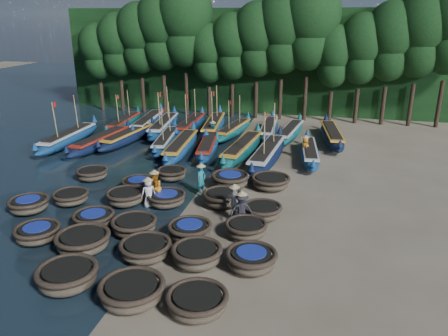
% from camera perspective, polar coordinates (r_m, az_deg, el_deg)
% --- Properties ---
extents(ground, '(120.00, 120.00, 0.00)m').
position_cam_1_polar(ground, '(23.82, -4.03, -3.95)').
color(ground, gray).
rests_on(ground, ground).
extents(foliage_wall, '(40.00, 3.00, 10.00)m').
position_cam_1_polar(foliage_wall, '(45.04, 4.90, 13.75)').
color(foliage_wall, black).
rests_on(foliage_wall, ground).
extents(coracle_2, '(2.56, 2.56, 0.84)m').
position_cam_1_polar(coracle_2, '(17.26, -19.76, -13.14)').
color(coracle_2, brown).
rests_on(coracle_2, ground).
extents(coracle_3, '(2.33, 2.33, 0.80)m').
position_cam_1_polar(coracle_3, '(15.90, -11.92, -15.46)').
color(coracle_3, brown).
rests_on(coracle_3, ground).
extents(coracle_4, '(2.29, 2.29, 0.73)m').
position_cam_1_polar(coracle_4, '(15.21, -3.51, -17.02)').
color(coracle_4, brown).
rests_on(coracle_4, ground).
extents(coracle_5, '(2.10, 2.10, 0.70)m').
position_cam_1_polar(coracle_5, '(20.98, -23.17, -7.76)').
color(coracle_5, brown).
rests_on(coracle_5, ground).
extents(coracle_6, '(2.47, 2.47, 0.81)m').
position_cam_1_polar(coracle_6, '(19.46, -17.93, -9.06)').
color(coracle_6, brown).
rests_on(coracle_6, ground).
extents(coracle_7, '(2.38, 2.38, 0.74)m').
position_cam_1_polar(coracle_7, '(18.34, -10.22, -10.35)').
color(coracle_7, brown).
rests_on(coracle_7, ground).
extents(coracle_8, '(2.18, 2.18, 0.82)m').
position_cam_1_polar(coracle_8, '(17.61, -3.56, -11.24)').
color(coracle_8, brown).
rests_on(coracle_8, ground).
extents(coracle_9, '(2.23, 2.23, 0.80)m').
position_cam_1_polar(coracle_9, '(17.34, 3.59, -11.79)').
color(coracle_9, brown).
rests_on(coracle_9, ground).
extents(coracle_10, '(2.42, 2.42, 0.72)m').
position_cam_1_polar(coracle_10, '(24.09, -24.14, -4.35)').
color(coracle_10, brown).
rests_on(coracle_10, ground).
extents(coracle_11, '(1.98, 1.98, 0.70)m').
position_cam_1_polar(coracle_11, '(21.46, -16.65, -6.34)').
color(coracle_11, brown).
rests_on(coracle_11, ground).
extents(coracle_12, '(2.34, 2.34, 0.76)m').
position_cam_1_polar(coracle_12, '(20.26, -11.64, -7.37)').
color(coracle_12, brown).
rests_on(coracle_12, ground).
extents(coracle_13, '(2.25, 2.25, 0.79)m').
position_cam_1_polar(coracle_13, '(19.45, -4.49, -8.13)').
color(coracle_13, brown).
rests_on(coracle_13, ground).
extents(coracle_14, '(2.34, 2.34, 0.72)m').
position_cam_1_polar(coracle_14, '(19.67, 2.88, -7.89)').
color(coracle_14, brown).
rests_on(coracle_14, ground).
extents(coracle_15, '(2.04, 2.04, 0.67)m').
position_cam_1_polar(coracle_15, '(24.29, -19.37, -3.61)').
color(coracle_15, brown).
rests_on(coracle_15, ground).
extents(coracle_16, '(2.03, 2.03, 0.76)m').
position_cam_1_polar(coracle_16, '(23.39, -12.76, -3.70)').
color(coracle_16, brown).
rests_on(coracle_16, ground).
extents(coracle_17, '(2.45, 2.45, 0.67)m').
position_cam_1_polar(coracle_17, '(22.96, -7.55, -3.94)').
color(coracle_17, brown).
rests_on(coracle_17, ground).
extents(coracle_18, '(2.36, 2.36, 0.79)m').
position_cam_1_polar(coracle_18, '(22.64, -0.24, -3.93)').
color(coracle_18, brown).
rests_on(coracle_18, ground).
extents(coracle_19, '(2.29, 2.29, 0.74)m').
position_cam_1_polar(coracle_19, '(21.35, 5.03, -5.61)').
color(coracle_19, brown).
rests_on(coracle_19, ground).
extents(coracle_20, '(1.98, 1.98, 0.67)m').
position_cam_1_polar(coracle_20, '(27.39, -16.85, -0.71)').
color(coracle_20, brown).
rests_on(coracle_20, ground).
extents(coracle_21, '(2.23, 2.23, 0.65)m').
position_cam_1_polar(coracle_21, '(25.20, -11.14, -2.00)').
color(coracle_21, brown).
rests_on(coracle_21, ground).
extents(coracle_22, '(2.07, 2.07, 0.72)m').
position_cam_1_polar(coracle_22, '(26.33, -6.85, -0.73)').
color(coracle_22, brown).
rests_on(coracle_22, ground).
extents(coracle_23, '(2.50, 2.50, 0.84)m').
position_cam_1_polar(coracle_23, '(25.00, 0.80, -1.53)').
color(coracle_23, brown).
rests_on(coracle_23, ground).
extents(coracle_24, '(2.48, 2.48, 0.75)m').
position_cam_1_polar(coracle_24, '(25.00, 6.12, -1.79)').
color(coracle_24, brown).
rests_on(coracle_24, ground).
extents(long_boat_0, '(1.60, 8.57, 3.64)m').
position_cam_1_polar(long_boat_0, '(35.10, -19.64, 3.70)').
color(long_boat_0, navy).
rests_on(long_boat_0, ground).
extents(long_boat_1, '(2.24, 8.15, 1.44)m').
position_cam_1_polar(long_boat_1, '(33.66, -15.78, 3.41)').
color(long_boat_1, black).
rests_on(long_boat_1, ground).
extents(long_boat_2, '(2.39, 7.82, 1.39)m').
position_cam_1_polar(long_boat_2, '(34.43, -12.40, 4.01)').
color(long_boat_2, black).
rests_on(long_boat_2, ground).
extents(long_boat_3, '(2.44, 7.56, 3.25)m').
position_cam_1_polar(long_boat_3, '(32.87, -7.58, 3.54)').
color(long_boat_3, navy).
rests_on(long_boat_3, ground).
extents(long_boat_4, '(2.10, 8.40, 1.48)m').
position_cam_1_polar(long_boat_4, '(31.17, -5.60, 2.83)').
color(long_boat_4, navy).
rests_on(long_boat_4, ground).
extents(long_boat_5, '(2.42, 7.58, 1.35)m').
position_cam_1_polar(long_boat_5, '(31.24, -2.10, 2.85)').
color(long_boat_5, navy).
rests_on(long_boat_5, ground).
extents(long_boat_6, '(2.37, 8.71, 1.54)m').
position_cam_1_polar(long_boat_6, '(30.39, 2.42, 2.51)').
color(long_boat_6, '#10565B').
rests_on(long_boat_6, ground).
extents(long_boat_7, '(2.27, 9.06, 3.86)m').
position_cam_1_polar(long_boat_7, '(29.21, 5.70, 1.78)').
color(long_boat_7, black).
rests_on(long_boat_7, ground).
extents(long_boat_8, '(2.04, 7.38, 1.30)m').
position_cam_1_polar(long_boat_8, '(30.34, 11.10, 1.95)').
color(long_boat_8, navy).
rests_on(long_boat_8, ground).
extents(long_boat_9, '(1.83, 7.56, 3.22)m').
position_cam_1_polar(long_boat_9, '(38.99, -12.93, 5.74)').
color(long_boat_9, '#10565B').
rests_on(long_boat_9, ground).
extents(long_boat_10, '(2.30, 8.55, 1.51)m').
position_cam_1_polar(long_boat_10, '(38.58, -9.85, 5.90)').
color(long_boat_10, navy).
rests_on(long_boat_10, ground).
extents(long_boat_11, '(2.49, 8.63, 3.69)m').
position_cam_1_polar(long_boat_11, '(37.02, -7.89, 5.45)').
color(long_boat_11, navy).
rests_on(long_boat_11, ground).
extents(long_boat_12, '(1.51, 8.03, 3.41)m').
position_cam_1_polar(long_boat_12, '(37.36, -4.40, 5.64)').
color(long_boat_12, navy).
rests_on(long_boat_12, ground).
extents(long_boat_13, '(2.54, 8.83, 3.77)m').
position_cam_1_polar(long_boat_13, '(36.70, -1.36, 5.53)').
color(long_boat_13, navy).
rests_on(long_boat_13, ground).
extents(long_boat_14, '(2.41, 7.39, 3.18)m').
position_cam_1_polar(long_boat_14, '(35.77, 1.30, 5.00)').
color(long_boat_14, '#10565B').
rests_on(long_boat_14, ground).
extents(long_boat_15, '(1.75, 8.00, 1.41)m').
position_cam_1_polar(long_boat_15, '(36.02, 5.87, 5.06)').
color(long_boat_15, navy).
rests_on(long_boat_15, ground).
extents(long_boat_16, '(2.35, 7.78, 1.38)m').
position_cam_1_polar(long_boat_16, '(35.28, 8.62, 4.61)').
color(long_boat_16, '#10565B').
rests_on(long_boat_16, ground).
extents(long_boat_17, '(2.53, 8.33, 1.48)m').
position_cam_1_polar(long_boat_17, '(34.88, 13.90, 4.15)').
color(long_boat_17, black).
rests_on(long_boat_17, ground).
extents(fisherman_0, '(0.90, 0.84, 1.75)m').
position_cam_1_polar(fisherman_0, '(22.74, -9.83, -3.07)').
color(fisherman_0, silver).
rests_on(fisherman_0, ground).
extents(fisherman_1, '(0.64, 0.75, 1.94)m').
position_cam_1_polar(fisherman_1, '(23.87, -3.00, -1.38)').
color(fisherman_1, '#1B6872').
rests_on(fisherman_1, ground).
extents(fisherman_2, '(0.94, 1.05, 1.99)m').
position_cam_1_polar(fisherman_2, '(23.02, -9.00, -2.46)').
color(fisherman_2, orange).
rests_on(fisherman_2, ground).
extents(fisherman_3, '(1.18, 0.80, 1.89)m').
position_cam_1_polar(fisherman_3, '(20.40, 2.33, -5.37)').
color(fisherman_3, black).
rests_on(fisherman_3, ground).
extents(fisherman_4, '(1.10, 0.85, 1.95)m').
position_cam_1_polar(fisherman_4, '(21.04, 1.37, -4.41)').
color(fisherman_4, silver).
rests_on(fisherman_4, ground).
extents(fisherman_5, '(1.51, 0.83, 1.75)m').
position_cam_1_polar(fisherman_5, '(34.17, -1.47, 4.84)').
color(fisherman_5, '#1B6872').
rests_on(fisherman_5, ground).
extents(fisherman_6, '(0.76, 0.93, 1.83)m').
position_cam_1_polar(fisherman_6, '(30.26, 10.52, 2.70)').
color(fisherman_6, orange).
rests_on(fisherman_6, ground).
extents(tree_0, '(3.68, 3.68, 8.68)m').
position_cam_1_polar(tree_0, '(46.81, -16.20, 14.49)').
color(tree_0, black).
rests_on(tree_0, ground).
extents(tree_1, '(4.09, 4.09, 9.65)m').
position_cam_1_polar(tree_1, '(45.70, -13.66, 15.45)').
color(tree_1, black).
rests_on(tree_1, ground).
extents(tree_2, '(4.51, 4.51, 10.63)m').
position_cam_1_polar(tree_2, '(44.68, -10.98, 16.43)').
color(tree_2, black).
rests_on(tree_2, ground).
extents(tree_3, '(4.92, 4.92, 11.60)m').
position_cam_1_polar(tree_3, '(43.78, -8.16, 17.41)').
color(tree_3, black).
rests_on(tree_3, ground).
extents(tree_4, '(5.34, 5.34, 12.58)m').
position_cam_1_polar(tree_4, '(42.99, -5.19, 18.38)').
color(tree_4, black).
rests_on(tree_4, ground).
extents(tree_5, '(3.68, 3.68, 8.68)m').
position_cam_1_polar(tree_5, '(42.46, -2.02, 14.78)').
color(tree_5, black).
rests_on(tree_5, ground).
extents(tree_6, '(4.09, 4.09, 9.65)m').
position_cam_1_polar(tree_6, '(41.86, 1.12, 15.65)').
color(tree_6, black).
rests_on(tree_6, ground).
extents(tree_7, '(4.51, 4.51, 10.63)m').
position_cam_1_polar(tree_7, '(41.40, 4.37, 16.49)').
color(tree_7, black).
rests_on(tree_7, ground).
extents(tree_8, '(4.92, 4.92, 11.60)m').
position_cam_1_polar(tree_8, '(41.07, 7.72, 17.30)').
color(tree_8, black).
rests_on(tree_8, ground).
extents(tree_9, '(5.34, 5.34, 12.58)m').
position_cam_1_polar(tree_9, '(40.88, 11.13, 18.06)').
color(tree_9, black).
rests_on(tree_9, ground).
extents(tree_10, '(3.68, 3.68, 8.68)m').
position_cam_1_polar(tree_10, '(40.97, 14.19, 14.05)').
color(tree_10, black).
rests_on(tree_10, ground).
extents(tree_11, '(4.09, 4.09, 9.65)m').
position_cam_1_polar(tree_11, '(41.01, 17.58, 14.70)').
color(tree_11, black).
rests_on(tree_11, ground).
extents(tree_12, '(4.51, 4.51, 10.63)m').
position_cam_1_polar(tree_12, '(41.18, 20.98, 15.30)').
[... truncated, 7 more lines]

